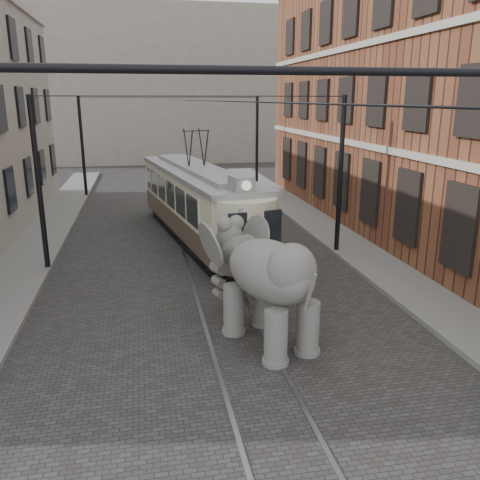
{
  "coord_description": "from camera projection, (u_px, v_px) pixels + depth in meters",
  "views": [
    {
      "loc": [
        -2.16,
        -11.72,
        5.86
      ],
      "look_at": [
        0.41,
        1.3,
        2.1
      ],
      "focal_mm": 37.38,
      "sensor_mm": 36.0,
      "label": 1
    }
  ],
  "objects": [
    {
      "name": "ground",
      "position": [
        234.0,
        331.0,
        13.06
      ],
      "size": [
        120.0,
        120.0,
        0.0
      ],
      "primitive_type": "plane",
      "color": "#3A3836"
    },
    {
      "name": "tram_rails",
      "position": [
        234.0,
        331.0,
        13.05
      ],
      "size": [
        1.54,
        80.0,
        0.02
      ],
      "primitive_type": null,
      "color": "slate",
      "rests_on": "ground"
    },
    {
      "name": "sidewalk_right",
      "position": [
        442.0,
        310.0,
        14.15
      ],
      "size": [
        2.0,
        60.0,
        0.15
      ],
      "primitive_type": "cube",
      "color": "slate",
      "rests_on": "ground"
    },
    {
      "name": "brick_building",
      "position": [
        442.0,
        95.0,
        21.97
      ],
      "size": [
        8.0,
        26.0,
        12.0
      ],
      "primitive_type": "cube",
      "color": "brown",
      "rests_on": "ground"
    },
    {
      "name": "distant_block",
      "position": [
        160.0,
        87.0,
        48.91
      ],
      "size": [
        28.0,
        10.0,
        14.0
      ],
      "primitive_type": "cube",
      "color": "gray",
      "rests_on": "ground"
    },
    {
      "name": "catenary",
      "position": [
        201.0,
        186.0,
        16.92
      ],
      "size": [
        11.0,
        30.2,
        6.0
      ],
      "primitive_type": null,
      "color": "black",
      "rests_on": "ground"
    },
    {
      "name": "tram",
      "position": [
        197.0,
        186.0,
        20.89
      ],
      "size": [
        4.33,
        11.96,
        4.65
      ],
      "primitive_type": null,
      "rotation": [
        0.0,
        0.0,
        0.17
      ],
      "color": "beige",
      "rests_on": "ground"
    },
    {
      "name": "elephant",
      "position": [
        270.0,
        288.0,
        12.07
      ],
      "size": [
        4.12,
        5.37,
        2.91
      ],
      "primitive_type": null,
      "rotation": [
        0.0,
        0.0,
        0.36
      ],
      "color": "slate",
      "rests_on": "ground"
    }
  ]
}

